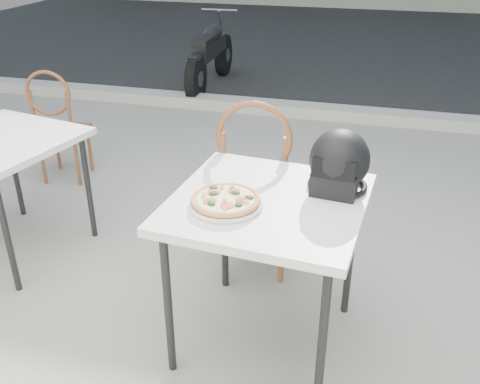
% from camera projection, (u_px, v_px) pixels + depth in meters
% --- Properties ---
extents(ground, '(80.00, 80.00, 0.00)m').
position_uv_depth(ground, '(215.00, 272.00, 3.20)').
color(ground, gray).
rests_on(ground, ground).
extents(street_asphalt, '(30.00, 8.00, 0.00)m').
position_uv_depth(street_asphalt, '(338.00, 42.00, 9.22)').
color(street_asphalt, black).
rests_on(street_asphalt, ground).
extents(curb, '(30.00, 0.25, 0.12)m').
position_uv_depth(curb, '(299.00, 110.00, 5.75)').
color(curb, '#9B9991').
rests_on(curb, ground).
extents(cafe_table_main, '(0.90, 0.90, 0.79)m').
position_uv_depth(cafe_table_main, '(268.00, 213.00, 2.38)').
color(cafe_table_main, white).
rests_on(cafe_table_main, ground).
extents(plate, '(0.42, 0.42, 0.02)m').
position_uv_depth(plate, '(226.00, 204.00, 2.28)').
color(plate, silver).
rests_on(plate, cafe_table_main).
extents(pizza, '(0.34, 0.34, 0.04)m').
position_uv_depth(pizza, '(226.00, 199.00, 2.27)').
color(pizza, '#E39253').
rests_on(pizza, plate).
extents(helmet, '(0.30, 0.31, 0.28)m').
position_uv_depth(helmet, '(339.00, 164.00, 2.38)').
color(helmet, black).
rests_on(helmet, cafe_table_main).
extents(cafe_chair_main, '(0.43, 0.43, 1.09)m').
position_uv_depth(cafe_chair_main, '(257.00, 179.00, 2.96)').
color(cafe_chair_main, brown).
rests_on(cafe_chair_main, ground).
extents(cafe_table_side, '(0.93, 0.93, 0.75)m').
position_uv_depth(cafe_table_side, '(0.00, 149.00, 3.14)').
color(cafe_table_side, white).
rests_on(cafe_table_side, ground).
extents(cafe_chair_side, '(0.41, 0.41, 0.92)m').
position_uv_depth(cafe_chair_side, '(57.00, 120.00, 4.10)').
color(cafe_chair_side, brown).
rests_on(cafe_chair_side, ground).
extents(motorcycle, '(0.46, 1.78, 0.88)m').
position_uv_depth(motorcycle, '(211.00, 56.00, 6.58)').
color(motorcycle, black).
rests_on(motorcycle, street_asphalt).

